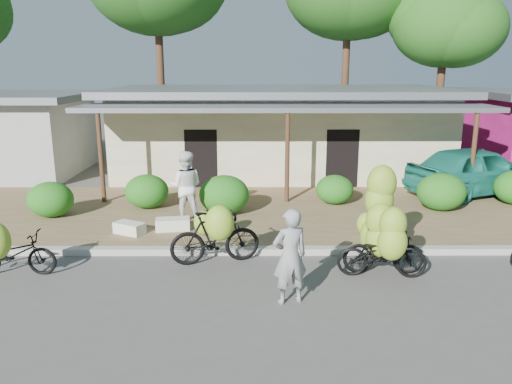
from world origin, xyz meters
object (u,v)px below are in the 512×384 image
Objects in this scene: vendor at (290,256)px; sack_far at (129,228)px; bike_far_left at (10,251)px; sack_near at (173,224)px; bike_right at (386,246)px; bike_center at (381,232)px; teal_van at (475,170)px; tree_near_right at (441,22)px; bike_left at (216,235)px; bystander at (186,186)px.

sack_far is at bearing -61.12° from vendor.
sack_near is at bearing -46.98° from bike_far_left.
bike_right is (7.54, -0.06, 0.12)m from bike_far_left.
bike_right is (0.05, -0.32, -0.18)m from bike_center.
vendor is at bearing -101.59° from bike_far_left.
sack_near is at bearing 89.00° from teal_van.
bike_center is 1.25× the size of vendor.
tree_near_right reaches higher than bike_center.
teal_van is (-1.19, -7.61, -5.14)m from tree_near_right.
bike_left is at bearing -58.12° from sack_near.
bike_center is 2.41m from vendor.
bike_far_left is at bearing -133.59° from tree_near_right.
tree_near_right is at bearing 45.29° from sack_far.
bike_right is 0.95× the size of vendor.
tree_near_right is at bearing -132.75° from bystander.
bike_left is (4.08, 0.64, 0.11)m from bike_far_left.
bike_far_left is 5.66m from vendor.
bike_right is 1.96× the size of sack_near.
bike_left is 3.44m from bike_center.
bike_right reaches higher than bike_far_left.
sack_near is at bearing 62.52° from bike_right.
bike_center is 0.37m from bike_right.
bystander is (-4.46, 3.52, 0.39)m from bike_right.
teal_van is at bearing -68.08° from bike_left.
sack_near is (-10.38, -11.24, -5.78)m from tree_near_right.
bike_far_left is (-13.21, -13.88, -5.50)m from tree_near_right.
bike_far_left is 4.13m from bike_left.
tree_near_right reaches higher than teal_van.
bike_far_left is 0.98× the size of vendor.
bike_right is at bearing -166.35° from bike_center.
bike_left is at bearing -68.68° from vendor.
bike_far_left is 4.66m from bystander.
bike_left is (-9.13, -13.24, -5.39)m from tree_near_right.
bike_right reaches higher than sack_far.
bike_far_left is 0.78× the size of bike_center.
bike_left is 1.21× the size of bike_right.
vendor is at bearing 130.89° from bike_center.
bike_left is 0.92× the size of bike_center.
tree_near_right reaches higher than bike_left.
bike_left is at bearing -124.60° from tree_near_right.
bystander is 0.41× the size of teal_van.
bystander is (0.24, 0.82, 0.79)m from sack_near.
sack_far is at bearing 39.55° from bike_left.
sack_near is 9.90m from teal_van.
teal_van is (6.49, 7.40, 0.03)m from vendor.
tree_near_right is 3.56× the size of bike_center.
teal_van is (4.48, 6.32, 0.24)m from bike_right.
vendor is 5.22m from bystander.
teal_van reaches higher than sack_near.
bike_center reaches higher than bike_right.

